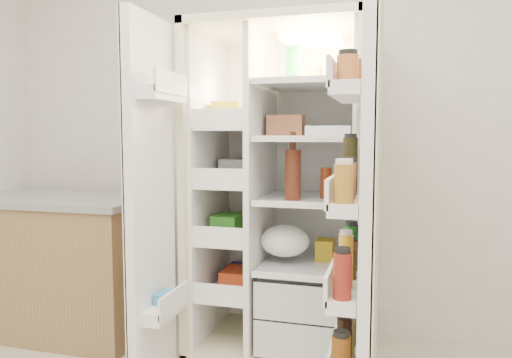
# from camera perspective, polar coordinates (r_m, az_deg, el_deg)

# --- Properties ---
(wall_back) EXTENTS (4.00, 0.02, 2.70)m
(wall_back) POSITION_cam_1_polar(r_m,az_deg,el_deg) (3.02, 5.33, 7.67)
(wall_back) COLOR silver
(wall_back) RESTS_ON floor
(refrigerator) EXTENTS (0.92, 0.70, 1.80)m
(refrigerator) POSITION_cam_1_polar(r_m,az_deg,el_deg) (2.72, 3.54, -4.88)
(refrigerator) COLOR beige
(refrigerator) RESTS_ON floor
(freezer_door) EXTENTS (0.15, 0.40, 1.72)m
(freezer_door) POSITION_cam_1_polar(r_m,az_deg,el_deg) (2.31, -12.23, -3.03)
(freezer_door) COLOR white
(freezer_door) RESTS_ON floor
(fridge_door) EXTENTS (0.17, 0.58, 1.72)m
(fridge_door) POSITION_cam_1_polar(r_m,az_deg,el_deg) (1.96, 12.71, -4.98)
(fridge_door) COLOR white
(fridge_door) RESTS_ON floor
(kitchen_counter) EXTENTS (1.16, 0.62, 0.84)m
(kitchen_counter) POSITION_cam_1_polar(r_m,az_deg,el_deg) (3.28, -22.17, -9.25)
(kitchen_counter) COLOR olive
(kitchen_counter) RESTS_ON floor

